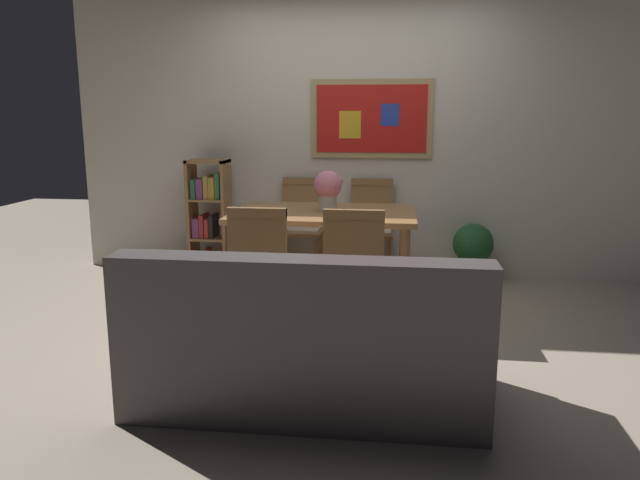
{
  "coord_description": "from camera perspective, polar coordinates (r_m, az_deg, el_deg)",
  "views": [
    {
      "loc": [
        0.41,
        -4.05,
        1.49
      ],
      "look_at": [
        -0.1,
        -0.04,
        0.65
      ],
      "focal_mm": 34.22,
      "sensor_mm": 36.0,
      "label": 1
    }
  ],
  "objects": [
    {
      "name": "dining_chair_near_right",
      "position": [
        3.94,
        3.24,
        -2.3
      ],
      "size": [
        0.4,
        0.41,
        0.91
      ],
      "color": "#9E7042",
      "rests_on": "ground_plane"
    },
    {
      "name": "flower_vase",
      "position": [
        4.71,
        0.76,
        4.9
      ],
      "size": [
        0.23,
        0.22,
        0.31
      ],
      "color": "beige",
      "rests_on": "dining_table"
    },
    {
      "name": "dining_chair_far_right",
      "position": [
        5.53,
        4.81,
        1.78
      ],
      "size": [
        0.4,
        0.41,
        0.91
      ],
      "color": "#9E7042",
      "rests_on": "ground_plane"
    },
    {
      "name": "leather_couch",
      "position": [
        3.2,
        -1.33,
        -9.92
      ],
      "size": [
        1.8,
        0.84,
        0.84
      ],
      "color": "#514C4C",
      "rests_on": "ground_plane"
    },
    {
      "name": "dining_chair_near_left",
      "position": [
        4.02,
        -5.52,
        -2.03
      ],
      "size": [
        0.4,
        0.41,
        0.91
      ],
      "color": "#9E7042",
      "rests_on": "ground_plane"
    },
    {
      "name": "dining_chair_far_left",
      "position": [
        5.6,
        -1.72,
        1.95
      ],
      "size": [
        0.4,
        0.41,
        0.91
      ],
      "color": "#9E7042",
      "rests_on": "ground_plane"
    },
    {
      "name": "tv_remote",
      "position": [
        4.68,
        3.03,
        2.78
      ],
      "size": [
        0.16,
        0.09,
        0.02
      ],
      "color": "black",
      "rests_on": "dining_table"
    },
    {
      "name": "dining_table",
      "position": [
        4.73,
        0.39,
        1.53
      ],
      "size": [
        1.4,
        0.94,
        0.75
      ],
      "color": "#9E7042",
      "rests_on": "ground_plane"
    },
    {
      "name": "wall_back_with_painting",
      "position": [
        5.67,
        3.16,
        9.84
      ],
      "size": [
        5.2,
        0.14,
        2.6
      ],
      "color": "silver",
      "rests_on": "ground_plane"
    },
    {
      "name": "potted_ivy",
      "position": [
        5.59,
        14.11,
        -0.77
      ],
      "size": [
        0.36,
        0.36,
        0.58
      ],
      "color": "brown",
      "rests_on": "ground_plane"
    },
    {
      "name": "ground_plane",
      "position": [
        4.34,
        1.4,
        -8.35
      ],
      "size": [
        12.0,
        12.0,
        0.0
      ],
      "primitive_type": "plane",
      "color": "tan"
    },
    {
      "name": "bookshelf",
      "position": [
        5.71,
        -10.3,
        1.64
      ],
      "size": [
        0.36,
        0.28,
        1.08
      ],
      "color": "#9E7042",
      "rests_on": "ground_plane"
    }
  ]
}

